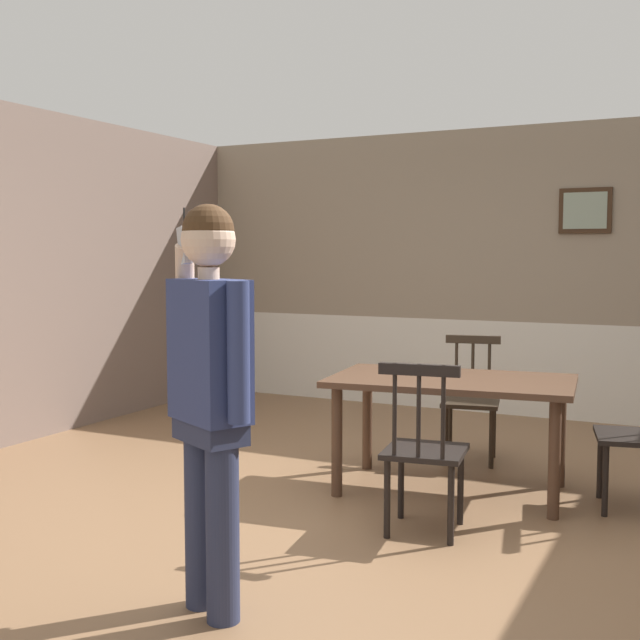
{
  "coord_description": "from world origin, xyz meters",
  "views": [
    {
      "loc": [
        1.84,
        -4.27,
        1.53
      ],
      "look_at": [
        0.15,
        -0.86,
        1.22
      ],
      "focal_mm": 44.91,
      "sensor_mm": 36.0,
      "label": 1
    }
  ],
  "objects_px": {
    "dining_table": "(452,392)",
    "person_figure": "(211,381)",
    "chair_by_doorway": "(424,449)",
    "chair_near_window": "(471,400)"
  },
  "relations": [
    {
      "from": "person_figure",
      "to": "chair_near_window",
      "type": "bearing_deg",
      "value": -68.54
    },
    {
      "from": "chair_by_doorway",
      "to": "person_figure",
      "type": "relative_size",
      "value": 0.55
    },
    {
      "from": "dining_table",
      "to": "person_figure",
      "type": "bearing_deg",
      "value": -99.92
    },
    {
      "from": "chair_by_doorway",
      "to": "person_figure",
      "type": "bearing_deg",
      "value": -117.74
    },
    {
      "from": "dining_table",
      "to": "person_figure",
      "type": "xyz_separation_m",
      "value": [
        -0.38,
        -2.17,
        0.36
      ]
    },
    {
      "from": "person_figure",
      "to": "dining_table",
      "type": "bearing_deg",
      "value": -73.18
    },
    {
      "from": "dining_table",
      "to": "chair_by_doorway",
      "type": "distance_m",
      "value": 0.85
    },
    {
      "from": "chair_near_window",
      "to": "person_figure",
      "type": "relative_size",
      "value": 0.53
    },
    {
      "from": "chair_near_window",
      "to": "chair_by_doorway",
      "type": "relative_size",
      "value": 0.96
    },
    {
      "from": "chair_by_doorway",
      "to": "person_figure",
      "type": "distance_m",
      "value": 1.52
    }
  ]
}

